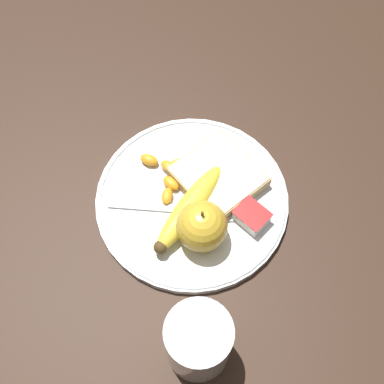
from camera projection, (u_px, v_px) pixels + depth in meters
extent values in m
plane|color=#332116|center=(192.00, 202.00, 0.78)|extent=(3.00, 3.00, 0.00)
cylinder|color=silver|center=(192.00, 200.00, 0.78)|extent=(0.28, 0.28, 0.01)
torus|color=silver|center=(192.00, 198.00, 0.77)|extent=(0.27, 0.27, 0.01)
cylinder|color=silver|center=(198.00, 342.00, 0.64)|extent=(0.08, 0.08, 0.11)
cylinder|color=#F4A81E|center=(198.00, 343.00, 0.65)|extent=(0.07, 0.07, 0.09)
sphere|color=gold|center=(202.00, 226.00, 0.71)|extent=(0.07, 0.07, 0.07)
cylinder|color=brown|center=(202.00, 214.00, 0.68)|extent=(0.00, 0.00, 0.01)
ellipsoid|color=yellow|center=(190.00, 207.00, 0.75)|extent=(0.06, 0.16, 0.03)
sphere|color=#473319|center=(160.00, 247.00, 0.72)|extent=(0.02, 0.02, 0.02)
cube|color=tan|center=(218.00, 177.00, 0.78)|extent=(0.12, 0.12, 0.02)
cube|color=beige|center=(218.00, 177.00, 0.78)|extent=(0.12, 0.11, 0.02)
cube|color=silver|center=(152.00, 207.00, 0.76)|extent=(0.11, 0.09, 0.00)
cube|color=silver|center=(215.00, 212.00, 0.76)|extent=(0.06, 0.05, 0.00)
cube|color=silver|center=(252.00, 217.00, 0.75)|extent=(0.04, 0.04, 0.02)
cube|color=#B21E1E|center=(252.00, 213.00, 0.74)|extent=(0.05, 0.04, 0.00)
ellipsoid|color=orange|center=(178.00, 164.00, 0.79)|extent=(0.03, 0.03, 0.01)
ellipsoid|color=orange|center=(167.00, 196.00, 0.77)|extent=(0.03, 0.03, 0.01)
ellipsoid|color=orange|center=(199.00, 161.00, 0.79)|extent=(0.03, 0.02, 0.01)
ellipsoid|color=orange|center=(149.00, 160.00, 0.79)|extent=(0.03, 0.03, 0.02)
ellipsoid|color=orange|center=(169.00, 167.00, 0.79)|extent=(0.03, 0.02, 0.02)
ellipsoid|color=orange|center=(171.00, 183.00, 0.78)|extent=(0.03, 0.02, 0.02)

